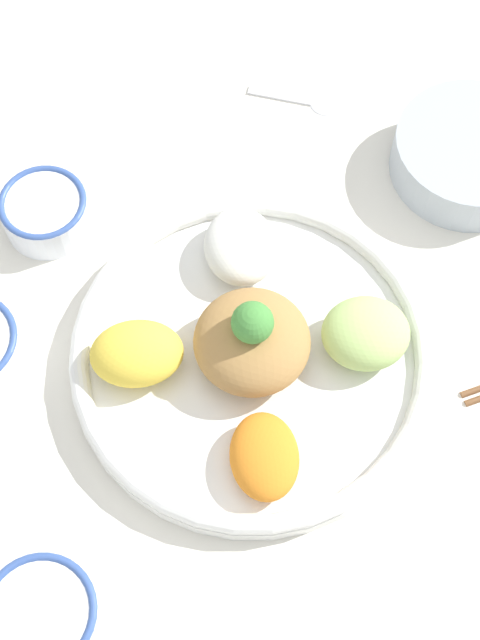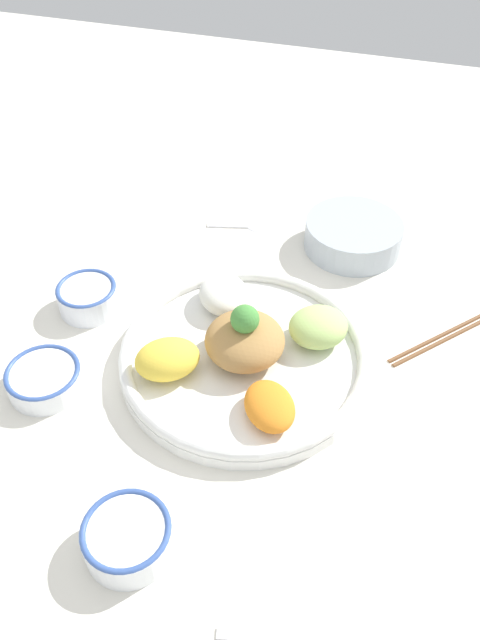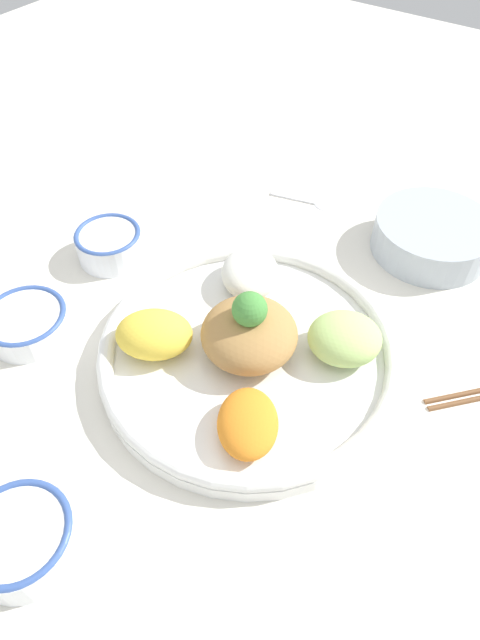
{
  "view_description": "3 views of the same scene",
  "coord_description": "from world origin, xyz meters",
  "views": [
    {
      "loc": [
        -0.35,
        -0.18,
        0.85
      ],
      "look_at": [
        -0.02,
        0.0,
        0.06
      ],
      "focal_mm": 50.0,
      "sensor_mm": 36.0,
      "label": 1
    },
    {
      "loc": [
        -0.62,
        -0.19,
        0.7
      ],
      "look_at": [
        0.0,
        -0.0,
        0.06
      ],
      "focal_mm": 35.0,
      "sensor_mm": 36.0,
      "label": 2
    },
    {
      "loc": [
        -0.37,
        -0.24,
        0.54
      ],
      "look_at": [
        -0.01,
        0.01,
        0.04
      ],
      "focal_mm": 30.0,
      "sensor_mm": 36.0,
      "label": 3
    }
  ],
  "objects": [
    {
      "name": "ground_plane",
      "position": [
        0.0,
        0.0,
        0.0
      ],
      "size": [
        2.4,
        2.4,
        0.0
      ],
      "primitive_type": "plane",
      "color": "silver"
    },
    {
      "name": "salad_platter",
      "position": [
        -0.03,
        -0.02,
        0.03
      ],
      "size": [
        0.37,
        0.37,
        0.12
      ],
      "color": "white",
      "rests_on": "ground_plane"
    },
    {
      "name": "rice_bowl_blue",
      "position": [
        0.01,
        0.26,
        0.03
      ],
      "size": [
        0.1,
        0.1,
        0.05
      ],
      "color": "white",
      "rests_on": "ground_plane"
    },
    {
      "name": "sauce_bowl_dark",
      "position": [
        -0.34,
        0.03,
        0.03
      ],
      "size": [
        0.1,
        0.1,
        0.05
      ],
      "color": "white",
      "rests_on": "ground_plane"
    },
    {
      "name": "side_serving_bowl",
      "position": [
        0.3,
        -0.12,
        0.03
      ],
      "size": [
        0.17,
        0.17,
        0.05
      ],
      "color": "#A8B2BC",
      "rests_on": "ground_plane"
    },
    {
      "name": "serving_spoon_extra",
      "position": [
        0.31,
        0.08,
        0.0
      ],
      "size": [
        0.05,
        0.12,
        0.01
      ],
      "rotation": [
        0.0,
        0.0,
        1.83
      ],
      "color": "silver",
      "rests_on": "ground_plane"
    }
  ]
}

